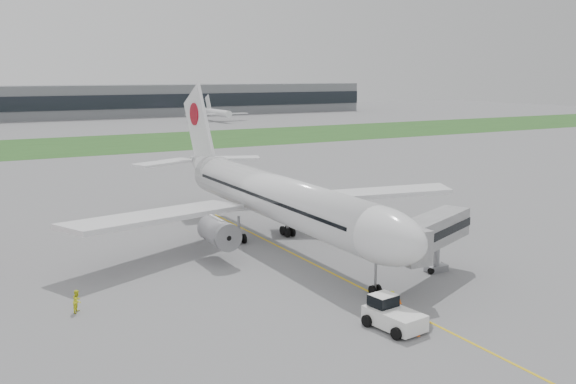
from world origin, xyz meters
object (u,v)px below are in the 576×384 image
airliner (272,195)px  pushback_tug (391,314)px  jet_bridge (428,234)px  ground_crew_near (391,302)px

airliner → pushback_tug: airliner is taller
jet_bridge → pushback_tug: bearing=-167.4°
pushback_tug → jet_bridge: bearing=28.6°
jet_bridge → ground_crew_near: bearing=-172.1°
airliner → ground_crew_near: (-1.53, -24.14, -4.69)m
jet_bridge → airliner: bearing=84.3°
ground_crew_near → airliner: bearing=-117.4°
pushback_tug → ground_crew_near: pushback_tug is taller
airliner → ground_crew_near: size_ratio=27.90×
pushback_tug → jet_bridge: jet_bridge is taller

